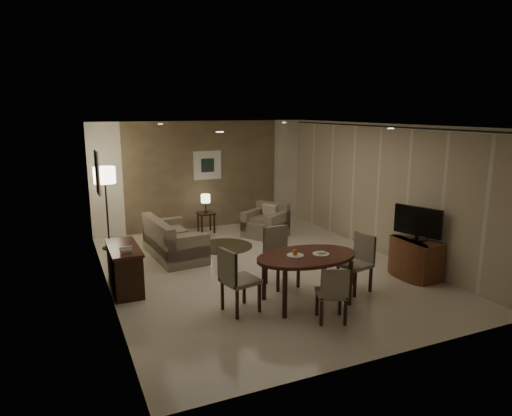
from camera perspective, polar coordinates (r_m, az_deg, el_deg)
name	(u,v)px	position (r m, az deg, el deg)	size (l,w,h in m)	color
room_shell	(252,196)	(8.75, -0.53, 1.53)	(5.50, 7.00, 2.70)	beige
taupe_accent	(204,175)	(11.61, -6.57, 4.10)	(3.96, 0.03, 2.70)	#7F6E4F
curtain_wall	(378,191)	(9.80, 14.99, 2.08)	(0.08, 6.70, 2.58)	beige
curtain_rod	(382,126)	(9.66, 15.43, 9.81)	(0.03, 0.03, 6.80)	black
art_back_frame	(207,165)	(11.59, -6.09, 5.34)	(0.72, 0.03, 0.72)	silver
art_back_canvas	(208,165)	(11.57, -6.07, 5.33)	(0.34, 0.01, 0.34)	#182C24
art_left_frame	(97,173)	(8.80, -19.24, 4.21)	(0.03, 0.60, 0.80)	silver
art_left_canvas	(98,173)	(8.80, -19.14, 4.21)	(0.01, 0.46, 0.64)	gray
downlight_nl	(220,132)	(6.05, -4.55, 9.46)	(0.10, 0.10, 0.01)	white
downlight_nr	(391,128)	(7.46, 16.49, 9.52)	(0.10, 0.10, 0.01)	white
downlight_fl	(160,124)	(9.52, -11.87, 10.23)	(0.10, 0.10, 0.01)	white
downlight_fr	(284,123)	(10.47, 3.54, 10.62)	(0.10, 0.10, 0.01)	white
console_desk	(125,268)	(7.99, -16.09, -7.25)	(0.48, 1.20, 0.75)	#4B2118
telephone	(126,249)	(7.58, -15.96, -4.93)	(0.20, 0.14, 0.09)	white
tv_cabinet	(416,258)	(8.75, 19.34, -5.94)	(0.48, 0.90, 0.70)	brown
flat_tv	(418,222)	(8.56, 19.56, -1.69)	(0.06, 0.88, 0.60)	black
dining_table	(306,279)	(7.24, 6.32, -8.80)	(1.64, 1.03, 0.77)	#4B2118
chair_near	(331,293)	(6.68, 9.41, -10.41)	(0.41, 0.41, 0.84)	gray
chair_far	(282,258)	(7.82, 3.30, -6.21)	(0.49, 0.49, 1.00)	gray
chair_left	(241,280)	(6.86, -1.94, -8.93)	(0.48, 0.48, 1.00)	gray
chair_right	(355,264)	(7.77, 12.25, -6.83)	(0.46, 0.46, 0.95)	gray
plate_a	(295,255)	(7.07, 4.92, -5.92)	(0.26, 0.26, 0.02)	white
plate_b	(321,254)	(7.18, 8.12, -5.71)	(0.26, 0.26, 0.02)	white
fruit_apple	(295,252)	(7.05, 4.93, -5.51)	(0.09, 0.09, 0.09)	#B55814
napkin	(321,253)	(7.17, 8.13, -5.54)	(0.12, 0.08, 0.03)	white
round_rug	(224,246)	(10.17, -3.99, -4.78)	(1.25, 1.25, 0.01)	#463E27
sofa	(174,238)	(9.50, -10.15, -3.67)	(0.86, 1.72, 0.81)	gray
armchair	(265,221)	(10.81, 1.19, -1.60)	(0.88, 0.83, 0.78)	gray
side_table	(206,222)	(11.29, -6.26, -1.80)	(0.40, 0.40, 0.50)	black
table_lamp	(206,202)	(11.18, -6.31, 0.69)	(0.22, 0.22, 0.50)	#FFEAC1
floor_lamp	(107,208)	(10.29, -18.15, -0.06)	(0.45, 0.45, 1.79)	#FFE5B7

